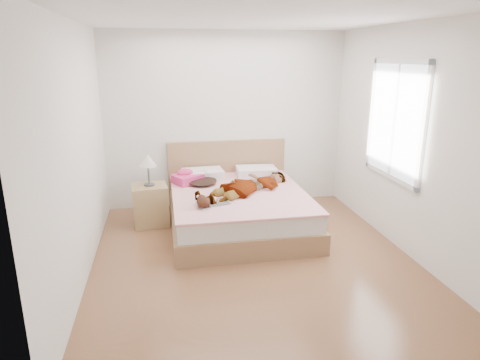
{
  "coord_description": "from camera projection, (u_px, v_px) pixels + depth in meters",
  "views": [
    {
      "loc": [
        -0.95,
        -4.35,
        2.25
      ],
      "look_at": [
        0.0,
        0.85,
        0.7
      ],
      "focal_mm": 32.0,
      "sensor_mm": 36.0,
      "label": 1
    }
  ],
  "objects": [
    {
      "name": "bed",
      "position": [
        238.0,
        206.0,
        5.8
      ],
      "size": [
        1.8,
        2.08,
        1.0
      ],
      "color": "olive",
      "rests_on": "ground"
    },
    {
      "name": "magazine",
      "position": [
        213.0,
        203.0,
        5.19
      ],
      "size": [
        0.48,
        0.39,
        0.02
      ],
      "color": "white",
      "rests_on": "bed"
    },
    {
      "name": "towel",
      "position": [
        187.0,
        177.0,
        6.02
      ],
      "size": [
        0.48,
        0.45,
        0.2
      ],
      "color": "#E83F7A",
      "rests_on": "bed"
    },
    {
      "name": "nightstand",
      "position": [
        150.0,
        202.0,
        5.81
      ],
      "size": [
        0.5,
        0.45,
        0.99
      ],
      "color": "olive",
      "rests_on": "ground"
    },
    {
      "name": "hair",
      "position": [
        201.0,
        180.0,
        6.02
      ],
      "size": [
        0.47,
        0.56,
        0.08
      ],
      "primitive_type": "ellipsoid",
      "rotation": [
        0.0,
        0.0,
        0.07
      ],
      "color": "black",
      "rests_on": "bed"
    },
    {
      "name": "phone",
      "position": [
        206.0,
        172.0,
        5.95
      ],
      "size": [
        0.09,
        0.1,
        0.05
      ],
      "primitive_type": "cube",
      "rotation": [
        0.44,
        0.0,
        0.59
      ],
      "color": "silver",
      "rests_on": "bed"
    },
    {
      "name": "ground",
      "position": [
        253.0,
        259.0,
        4.9
      ],
      "size": [
        4.0,
        4.0,
        0.0
      ],
      "primitive_type": "plane",
      "color": "#522D19",
      "rests_on": "ground"
    },
    {
      "name": "room_shell",
      "position": [
        395.0,
        121.0,
        5.07
      ],
      "size": [
        4.0,
        4.0,
        4.0
      ],
      "color": "white",
      "rests_on": "ground"
    },
    {
      "name": "plush_toy",
      "position": [
        203.0,
        202.0,
        5.06
      ],
      "size": [
        0.18,
        0.25,
        0.14
      ],
      "color": "black",
      "rests_on": "bed"
    },
    {
      "name": "woman",
      "position": [
        247.0,
        183.0,
        5.67
      ],
      "size": [
        1.56,
        1.3,
        0.21
      ],
      "primitive_type": "imported",
      "rotation": [
        0.0,
        0.0,
        -0.98
      ],
      "color": "white",
      "rests_on": "bed"
    },
    {
      "name": "coffee_mug",
      "position": [
        213.0,
        201.0,
        5.17
      ],
      "size": [
        0.11,
        0.08,
        0.09
      ],
      "color": "white",
      "rests_on": "bed"
    }
  ]
}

